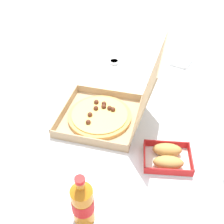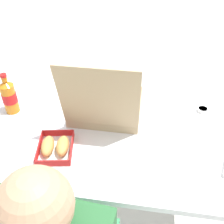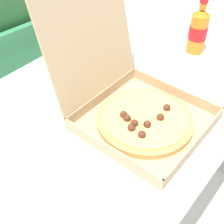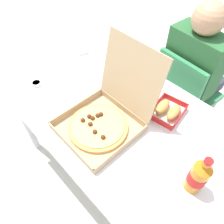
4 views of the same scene
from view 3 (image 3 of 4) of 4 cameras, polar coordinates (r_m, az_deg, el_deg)
ground_plane at (r=1.62m, az=-0.73°, el=-18.80°), size 10.00×10.00×0.00m
dining_table at (r=1.09m, az=-1.03°, el=-1.81°), size 1.42×0.81×0.74m
chair at (r=1.62m, az=-17.47°, el=4.56°), size 0.43×0.43×0.83m
pizza_box_open at (r=0.96m, az=4.29°, el=1.15°), size 0.35×0.44×0.39m
bread_side_box at (r=1.24m, az=-2.07°, el=10.13°), size 0.18×0.21×0.06m
cola_bottle at (r=1.32m, az=15.68°, el=14.33°), size 0.07×0.07×0.22m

